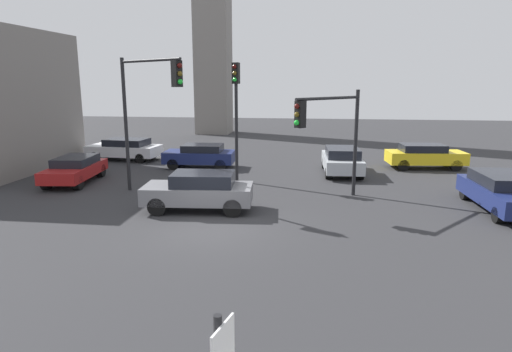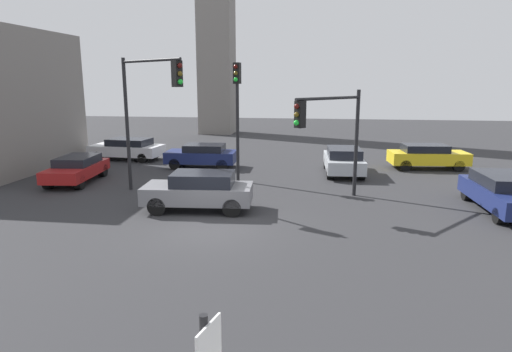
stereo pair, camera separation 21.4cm
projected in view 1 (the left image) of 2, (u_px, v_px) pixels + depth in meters
name	position (u px, v px, depth m)	size (l,w,h in m)	color
ground_plane	(210.00, 228.00, 15.27)	(93.13, 93.13, 0.00)	#2D2D30
traffic_light_0	(236.00, 101.00, 21.54)	(0.37, 0.48, 5.84)	black
traffic_light_1	(147.00, 97.00, 18.52)	(3.52, 2.59, 5.97)	black
traffic_light_2	(329.00, 124.00, 17.73)	(2.64, 3.15, 4.61)	black
car_0	(200.00, 155.00, 25.81)	(4.09, 1.97, 1.37)	navy
car_1	(75.00, 169.00, 21.97)	(2.23, 4.41, 1.30)	maroon
car_2	(199.00, 191.00, 17.20)	(4.31, 2.12, 1.51)	slate
car_3	(425.00, 156.00, 25.57)	(4.46, 2.15, 1.41)	yellow
car_4	(342.00, 160.00, 24.06)	(2.12, 4.35, 1.46)	#ADB2B7
car_5	(125.00, 149.00, 28.35)	(4.70, 2.37, 1.37)	silver
car_6	(504.00, 192.00, 17.22)	(2.16, 4.80, 1.43)	navy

